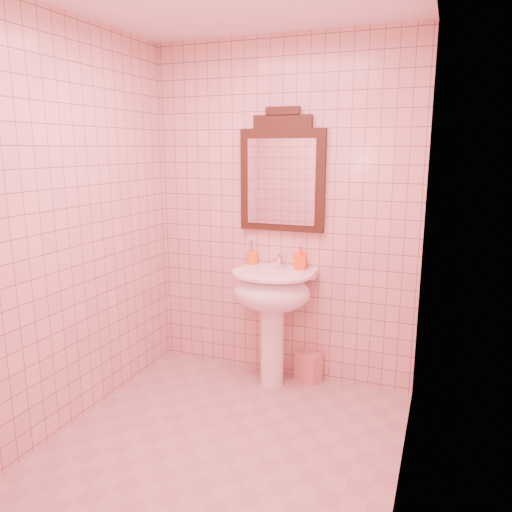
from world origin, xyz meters
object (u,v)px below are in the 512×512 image
at_px(towel, 309,366).
at_px(toothbrush_cup, 252,257).
at_px(pedestal_sink, 272,299).
at_px(mirror, 282,175).
at_px(soap_dispenser, 300,258).

bearing_deg(towel, toothbrush_cup, 178.17).
xyz_separation_m(pedestal_sink, towel, (0.24, 0.17, -0.55)).
bearing_deg(pedestal_sink, mirror, 90.00).
bearing_deg(toothbrush_cup, mirror, 4.48).
xyz_separation_m(soap_dispenser, towel, (0.08, 0.02, -0.84)).
bearing_deg(toothbrush_cup, pedestal_sink, -39.24).
bearing_deg(mirror, soap_dispenser, -17.91).
height_order(soap_dispenser, towel, soap_dispenser).
height_order(pedestal_sink, toothbrush_cup, toothbrush_cup).
distance_m(pedestal_sink, mirror, 0.90).
relative_size(mirror, soap_dispenser, 5.06).
xyz_separation_m(pedestal_sink, toothbrush_cup, (-0.22, 0.18, 0.25)).
relative_size(pedestal_sink, soap_dispenser, 4.98).
xyz_separation_m(toothbrush_cup, soap_dispenser, (0.39, -0.03, 0.03)).
distance_m(pedestal_sink, towel, 0.62).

